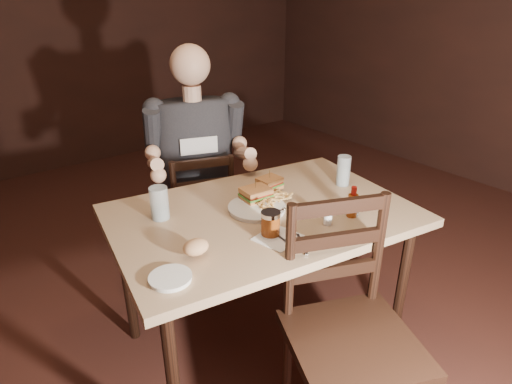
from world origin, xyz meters
TOP-DOWN VIEW (x-y plane):
  - room_shell at (0.00, 0.00)m, footprint 7.00×7.00m
  - main_table at (0.01, 0.25)m, footprint 1.46×1.09m
  - chair_far at (0.08, 0.96)m, footprint 0.52×0.54m
  - chair_near at (-0.05, -0.37)m, footprint 0.62×0.64m
  - diner at (0.07, 0.91)m, footprint 0.69×0.61m
  - dinner_plate at (0.00, 0.27)m, footprint 0.29×0.29m
  - sandwich_left at (0.05, 0.34)m, footprint 0.14×0.12m
  - sandwich_right at (0.18, 0.40)m, footprint 0.12×0.10m
  - fries_pile at (0.09, 0.28)m, footprint 0.27×0.21m
  - ketchup_dollop at (0.09, 0.29)m, footprint 0.04×0.04m
  - glass_left at (-0.38, 0.47)m, footprint 0.09×0.09m
  - glass_right at (0.53, 0.23)m, footprint 0.08×0.08m
  - hot_sauce at (0.30, -0.03)m, footprint 0.05×0.05m
  - salt_shaker at (0.16, -0.02)m, footprint 0.04×0.04m
  - pepper_shaker at (0.32, -0.04)m, footprint 0.03×0.03m
  - syrup_dispenser at (-0.09, 0.07)m, footprint 0.09×0.09m
  - napkin at (-0.08, 0.03)m, footprint 0.20×0.19m
  - knife at (-0.08, -0.01)m, footprint 0.03×0.19m
  - fork at (-0.04, -0.07)m, footprint 0.09×0.14m
  - side_plate at (-0.56, 0.04)m, footprint 0.17×0.17m
  - bread_roll at (-0.41, 0.11)m, footprint 0.11×0.10m

SIDE VIEW (x-z plane):
  - chair_far at x=0.08m, z-range 0.00..0.87m
  - chair_near at x=-0.05m, z-range 0.00..0.99m
  - main_table at x=0.01m, z-range 0.31..1.08m
  - napkin at x=-0.08m, z-range 0.77..0.77m
  - side_plate at x=-0.56m, z-range 0.77..0.78m
  - knife at x=-0.08m, z-range 0.77..0.78m
  - fork at x=-0.04m, z-range 0.77..0.78m
  - dinner_plate at x=0.00m, z-range 0.77..0.78m
  - ketchup_dollop at x=0.09m, z-range 0.78..0.79m
  - pepper_shaker at x=0.32m, z-range 0.77..0.82m
  - fries_pile at x=0.09m, z-range 0.78..0.82m
  - salt_shaker at x=0.16m, z-range 0.77..0.84m
  - bread_roll at x=-0.41m, z-range 0.78..0.84m
  - syrup_dispenser at x=-0.09m, z-range 0.77..0.87m
  - sandwich_right at x=0.18m, z-range 0.78..0.88m
  - sandwich_left at x=0.05m, z-range 0.78..0.89m
  - hot_sauce at x=0.30m, z-range 0.77..0.91m
  - glass_left at x=-0.38m, z-range 0.77..0.92m
  - glass_right at x=0.53m, z-range 0.77..0.93m
  - diner at x=0.07m, z-range 0.45..1.44m
  - room_shell at x=0.00m, z-range -2.10..4.90m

